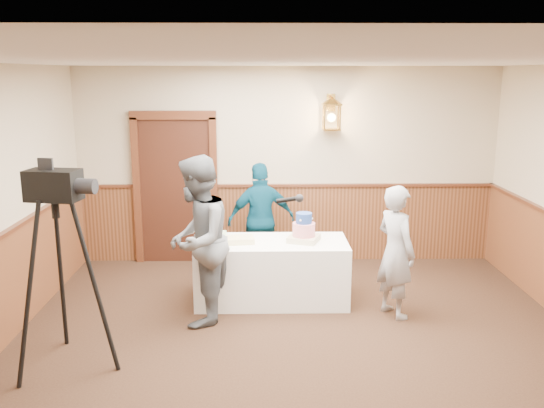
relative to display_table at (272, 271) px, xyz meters
The scene contains 10 objects.
ground 1.95m from the display_table, 82.51° to the right, with size 7.00×7.00×0.00m, color black.
room_shell 1.86m from the display_table, 82.28° to the right, with size 6.02×7.02×2.81m.
display_table is the anchor object (origin of this frame).
tiered_cake 0.64m from the display_table, ahead, with size 0.43×0.43×0.35m.
sheet_cake_yellow 0.56m from the display_table, behind, with size 0.32×0.25×0.07m, color #FFE998.
sheet_cake_green 0.84m from the display_table, 167.44° to the left, with size 0.30×0.24×0.07m, color #9AD898.
interviewer 1.14m from the display_table, 145.12° to the right, with size 1.54×1.01×1.85m.
baker 1.50m from the display_table, 18.00° to the right, with size 0.55×0.36×1.51m, color #97989D.
assistant_p 1.00m from the display_table, 97.80° to the left, with size 0.91×0.38×1.55m, color navy.
tv_camera_rig 2.54m from the display_table, 141.07° to the right, with size 0.74×0.69×1.88m.
Camera 1 is at (-0.36, -4.66, 2.71)m, focal length 38.00 mm.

